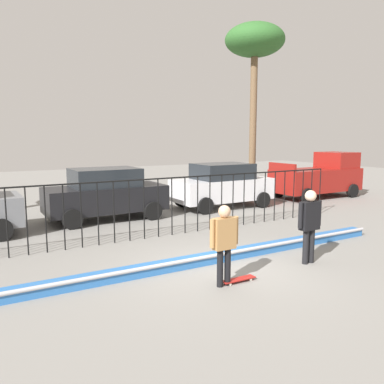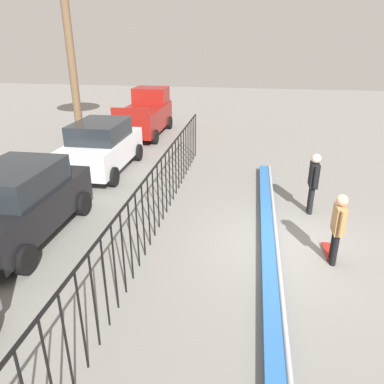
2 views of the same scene
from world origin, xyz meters
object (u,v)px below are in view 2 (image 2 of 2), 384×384
object	(u,v)px
parked_car_white	(101,146)
camera_operator	(314,178)
parked_car_black	(19,202)
skateboard	(328,251)
pickup_truck	(146,114)
skateboarder	(338,223)

from	to	relation	value
parked_car_white	camera_operator	bearing A→B (deg)	-109.89
camera_operator	parked_car_black	xyz separation A→B (m)	(-2.62, 7.42, -0.10)
skateboard	camera_operator	world-z (taller)	camera_operator
camera_operator	pickup_truck	size ratio (longest dim) A/B	0.38
parked_car_black	pickup_truck	bearing A→B (deg)	-1.56
skateboarder	parked_car_white	xyz separation A→B (m)	(5.14, 7.51, -0.04)
parked_car_black	parked_car_white	world-z (taller)	same
skateboarder	pickup_truck	distance (m)	13.30
skateboarder	parked_car_black	size ratio (longest dim) A/B	0.39
camera_operator	pickup_truck	bearing A→B (deg)	-115.22
skateboarder	parked_car_black	world-z (taller)	parked_car_black
skateboarder	parked_car_white	size ratio (longest dim) A/B	0.39
camera_operator	skateboarder	bearing A→B (deg)	27.69
skateboard	parked_car_black	size ratio (longest dim) A/B	0.19
skateboarder	skateboard	distance (m)	1.03
camera_operator	pickup_truck	world-z (taller)	pickup_truck
skateboard	parked_car_white	world-z (taller)	parked_car_white
skateboard	parked_car_white	xyz separation A→B (m)	(4.75, 7.50, 0.91)
skateboard	parked_car_black	bearing A→B (deg)	113.35
parked_car_white	pickup_truck	size ratio (longest dim) A/B	0.91
camera_operator	pickup_truck	xyz separation A→B (m)	(8.40, 7.28, -0.04)
camera_operator	parked_car_black	size ratio (longest dim) A/B	0.42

